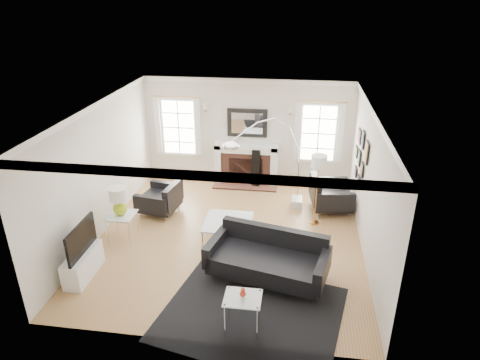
# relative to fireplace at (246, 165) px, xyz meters

# --- Properties ---
(floor) EXTENTS (6.00, 6.00, 0.00)m
(floor) POSITION_rel_fireplace_xyz_m (0.00, -2.79, -0.54)
(floor) COLOR #996B40
(floor) RESTS_ON ground
(back_wall) EXTENTS (5.50, 0.04, 2.80)m
(back_wall) POSITION_rel_fireplace_xyz_m (0.00, 0.21, 0.86)
(back_wall) COLOR silver
(back_wall) RESTS_ON floor
(front_wall) EXTENTS (5.50, 0.04, 2.80)m
(front_wall) POSITION_rel_fireplace_xyz_m (0.00, -5.79, 0.86)
(front_wall) COLOR silver
(front_wall) RESTS_ON floor
(left_wall) EXTENTS (0.04, 6.00, 2.80)m
(left_wall) POSITION_rel_fireplace_xyz_m (-2.75, -2.79, 0.86)
(left_wall) COLOR silver
(left_wall) RESTS_ON floor
(right_wall) EXTENTS (0.04, 6.00, 2.80)m
(right_wall) POSITION_rel_fireplace_xyz_m (2.75, -2.79, 0.86)
(right_wall) COLOR silver
(right_wall) RESTS_ON floor
(ceiling) EXTENTS (5.50, 6.00, 0.02)m
(ceiling) POSITION_rel_fireplace_xyz_m (0.00, -2.79, 2.26)
(ceiling) COLOR white
(ceiling) RESTS_ON back_wall
(crown_molding) EXTENTS (5.50, 6.00, 0.12)m
(crown_molding) POSITION_rel_fireplace_xyz_m (0.00, -2.79, 2.20)
(crown_molding) COLOR white
(crown_molding) RESTS_ON back_wall
(fireplace) EXTENTS (1.70, 0.69, 1.11)m
(fireplace) POSITION_rel_fireplace_xyz_m (0.00, 0.00, 0.00)
(fireplace) COLOR white
(fireplace) RESTS_ON floor
(mantel_mirror) EXTENTS (1.05, 0.07, 0.75)m
(mantel_mirror) POSITION_rel_fireplace_xyz_m (0.00, 0.16, 1.11)
(mantel_mirror) COLOR black
(mantel_mirror) RESTS_ON back_wall
(window_left) EXTENTS (1.24, 0.15, 1.62)m
(window_left) POSITION_rel_fireplace_xyz_m (-1.85, 0.16, 0.92)
(window_left) COLOR white
(window_left) RESTS_ON back_wall
(window_right) EXTENTS (1.24, 0.15, 1.62)m
(window_right) POSITION_rel_fireplace_xyz_m (1.85, 0.16, 0.92)
(window_right) COLOR white
(window_right) RESTS_ON back_wall
(gallery_wall) EXTENTS (0.04, 1.73, 1.29)m
(gallery_wall) POSITION_rel_fireplace_xyz_m (2.72, -1.50, 0.99)
(gallery_wall) COLOR black
(gallery_wall) RESTS_ON right_wall
(tv_unit) EXTENTS (0.35, 1.00, 1.09)m
(tv_unit) POSITION_rel_fireplace_xyz_m (-2.44, -4.49, -0.21)
(tv_unit) COLOR white
(tv_unit) RESTS_ON floor
(area_rug) EXTENTS (3.25, 2.89, 0.01)m
(area_rug) POSITION_rel_fireplace_xyz_m (0.74, -5.07, -0.54)
(area_rug) COLOR black
(area_rug) RESTS_ON floor
(sofa) EXTENTS (2.32, 1.45, 0.70)m
(sofa) POSITION_rel_fireplace_xyz_m (0.92, -4.03, -0.16)
(sofa) COLOR black
(sofa) RESTS_ON floor
(armchair_left) EXTENTS (0.99, 1.07, 0.64)m
(armchair_left) POSITION_rel_fireplace_xyz_m (-1.75, -1.95, -0.19)
(armchair_left) COLOR black
(armchair_left) RESTS_ON floor
(armchair_right) EXTENTS (1.04, 1.13, 0.69)m
(armchair_right) POSITION_rel_fireplace_xyz_m (2.13, -1.26, -0.16)
(armchair_right) COLOR black
(armchair_right) RESTS_ON floor
(coffee_table) EXTENTS (0.99, 0.99, 0.44)m
(coffee_table) POSITION_rel_fireplace_xyz_m (-0.02, -2.89, -0.14)
(coffee_table) COLOR silver
(coffee_table) RESTS_ON floor
(side_table_left) EXTENTS (0.55, 0.55, 0.61)m
(side_table_left) POSITION_rel_fireplace_xyz_m (-2.20, -3.22, -0.04)
(side_table_left) COLOR silver
(side_table_left) RESTS_ON floor
(nesting_table) EXTENTS (0.57, 0.48, 0.62)m
(nesting_table) POSITION_rel_fireplace_xyz_m (0.63, -5.44, -0.04)
(nesting_table) COLOR silver
(nesting_table) RESTS_ON floor
(gourd_lamp) EXTENTS (0.38, 0.38, 0.61)m
(gourd_lamp) POSITION_rel_fireplace_xyz_m (-2.20, -3.22, 0.42)
(gourd_lamp) COLOR #A6C218
(gourd_lamp) RESTS_ON side_table_left
(orange_vase) EXTENTS (0.10, 0.10, 0.15)m
(orange_vase) POSITION_rel_fireplace_xyz_m (0.63, -5.44, 0.17)
(orange_vase) COLOR #B62917
(orange_vase) RESTS_ON nesting_table
(arc_floor_lamp) EXTENTS (1.72, 1.59, 2.43)m
(arc_floor_lamp) POSITION_rel_fireplace_xyz_m (0.69, -1.77, 0.77)
(arc_floor_lamp) COLOR silver
(arc_floor_lamp) RESTS_ON floor
(stick_floor_lamp) EXTENTS (0.33, 0.33, 1.64)m
(stick_floor_lamp) POSITION_rel_fireplace_xyz_m (1.80, -1.95, 0.88)
(stick_floor_lamp) COLOR #CB8D46
(stick_floor_lamp) RESTS_ON floor
(speaker_tower) EXTENTS (0.24, 0.24, 1.04)m
(speaker_tower) POSITION_rel_fireplace_xyz_m (0.29, -0.14, -0.02)
(speaker_tower) COLOR black
(speaker_tower) RESTS_ON floor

